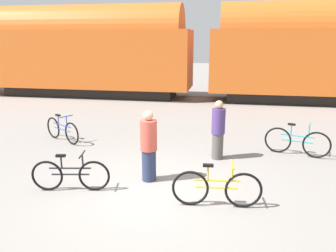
# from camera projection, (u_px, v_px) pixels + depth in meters

# --- Properties ---
(ground_plane) EXTENTS (80.00, 80.00, 0.00)m
(ground_plane) POSITION_uv_depth(u_px,v_px,m) (153.00, 189.00, 7.12)
(ground_plane) COLOR gray
(freight_train) EXTENTS (49.37, 2.84, 5.01)m
(freight_train) POSITION_uv_depth(u_px,v_px,m) (201.00, 50.00, 17.24)
(freight_train) COLOR black
(freight_train) RESTS_ON ground_plane
(rail_near) EXTENTS (61.37, 0.07, 0.01)m
(rail_near) POSITION_uv_depth(u_px,v_px,m) (198.00, 101.00, 17.22)
(rail_near) COLOR #4C4238
(rail_near) RESTS_ON ground_plane
(rail_far) EXTENTS (61.37, 0.07, 0.01)m
(rail_far) POSITION_uv_depth(u_px,v_px,m) (201.00, 97.00, 18.59)
(rail_far) COLOR #4C4238
(rail_far) RESTS_ON ground_plane
(bicycle_blue) EXTENTS (1.54, 0.93, 0.87)m
(bicycle_blue) POSITION_uv_depth(u_px,v_px,m) (62.00, 130.00, 10.37)
(bicycle_blue) COLOR black
(bicycle_blue) RESTS_ON ground_plane
(bicycle_teal) EXTENTS (1.70, 0.58, 0.92)m
(bicycle_teal) POSITION_uv_depth(u_px,v_px,m) (297.00, 142.00, 9.11)
(bicycle_teal) COLOR black
(bicycle_teal) RESTS_ON ground_plane
(bicycle_black) EXTENTS (1.66, 0.46, 0.84)m
(bicycle_black) POSITION_uv_depth(u_px,v_px,m) (71.00, 175.00, 6.95)
(bicycle_black) COLOR black
(bicycle_black) RESTS_ON ground_plane
(bicycle_yellow) EXTENTS (1.73, 0.46, 0.89)m
(bicycle_yellow) POSITION_uv_depth(u_px,v_px,m) (217.00, 188.00, 6.28)
(bicycle_yellow) COLOR black
(bicycle_yellow) RESTS_ON ground_plane
(person_in_purple) EXTENTS (0.36, 0.36, 1.61)m
(person_in_purple) POSITION_uv_depth(u_px,v_px,m) (218.00, 130.00, 8.74)
(person_in_purple) COLOR #514C47
(person_in_purple) RESTS_ON ground_plane
(person_in_red) EXTENTS (0.38, 0.38, 1.64)m
(person_in_red) POSITION_uv_depth(u_px,v_px,m) (149.00, 147.00, 7.36)
(person_in_red) COLOR #283351
(person_in_red) RESTS_ON ground_plane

